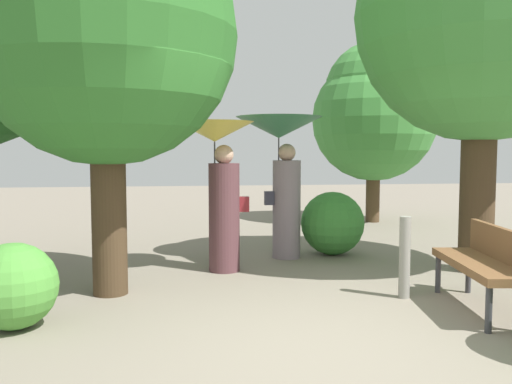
{
  "coord_description": "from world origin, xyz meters",
  "views": [
    {
      "loc": [
        -1.02,
        -4.24,
        1.6
      ],
      "look_at": [
        0.0,
        3.25,
        1.01
      ],
      "focal_mm": 37.43,
      "sensor_mm": 36.0,
      "label": 1
    }
  ],
  "objects": [
    {
      "name": "ground_plane",
      "position": [
        0.0,
        0.0,
        0.0
      ],
      "size": [
        40.0,
        40.0,
        0.0
      ],
      "primitive_type": "plane",
      "color": "gray"
    },
    {
      "name": "person_left",
      "position": [
        -0.56,
        2.75,
        1.33
      ],
      "size": [
        1.03,
        1.03,
        1.97
      ],
      "rotation": [
        0.0,
        0.0,
        1.68
      ],
      "color": "#563338",
      "rests_on": "ground"
    },
    {
      "name": "person_right",
      "position": [
        0.41,
        3.49,
        1.53
      ],
      "size": [
        1.27,
        1.27,
        2.09
      ],
      "rotation": [
        0.0,
        0.0,
        1.68
      ],
      "color": "gray",
      "rests_on": "ground"
    },
    {
      "name": "park_bench",
      "position": [
        1.96,
        0.63,
        0.51
      ],
      "size": [
        0.7,
        1.56,
        0.83
      ],
      "rotation": [
        0.0,
        0.0,
        -1.72
      ],
      "color": "#38383D",
      "rests_on": "ground"
    },
    {
      "name": "tree_mid_left",
      "position": [
        -1.84,
        1.77,
        3.1
      ],
      "size": [
        2.87,
        2.87,
        4.77
      ],
      "color": "#42301E",
      "rests_on": "ground"
    },
    {
      "name": "tree_mid_right",
      "position": [
        3.18,
        7.19,
        2.49
      ],
      "size": [
        2.73,
        2.73,
        3.99
      ],
      "color": "#4C3823",
      "rests_on": "ground"
    },
    {
      "name": "bush_path_left",
      "position": [
        1.24,
        3.64,
        0.48
      ],
      "size": [
        0.97,
        0.97,
        0.97
      ],
      "primitive_type": "sphere",
      "color": "#387F33",
      "rests_on": "ground"
    },
    {
      "name": "bush_path_right",
      "position": [
        -2.54,
        0.69,
        0.39
      ],
      "size": [
        0.78,
        0.78,
        0.78
      ],
      "primitive_type": "sphere",
      "color": "#4C9338",
      "rests_on": "ground"
    },
    {
      "name": "path_marker_post",
      "position": [
        1.34,
        1.18,
        0.45
      ],
      "size": [
        0.12,
        0.12,
        0.89
      ],
      "primitive_type": "cylinder",
      "color": "gray",
      "rests_on": "ground"
    }
  ]
}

